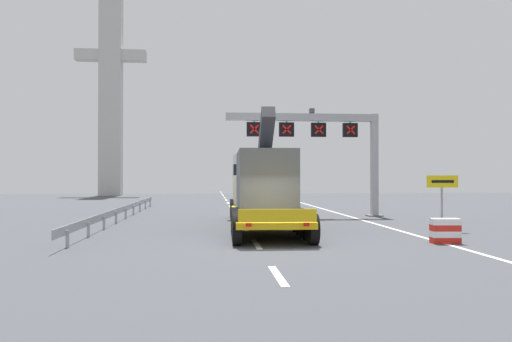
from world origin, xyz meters
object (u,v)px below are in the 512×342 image
object	(u,v)px
overhead_lane_gantry	(324,135)
exit_sign_yellow	(442,189)
crash_barrier_striped	(445,231)
bridge_pylon_distant	(111,80)
heavy_haul_truck_yellow	(261,185)

from	to	relation	value
overhead_lane_gantry	exit_sign_yellow	xyz separation A→B (m)	(3.36, -8.79, -3.09)
crash_barrier_striped	bridge_pylon_distant	xyz separation A→B (m)	(-21.32, 49.92, 14.54)
overhead_lane_gantry	bridge_pylon_distant	distance (m)	43.24
crash_barrier_striped	bridge_pylon_distant	size ratio (longest dim) A/B	0.04
crash_barrier_striped	bridge_pylon_distant	world-z (taller)	bridge_pylon_distant
exit_sign_yellow	heavy_haul_truck_yellow	bearing A→B (deg)	155.90
exit_sign_yellow	crash_barrier_striped	bearing A→B (deg)	-113.72
heavy_haul_truck_yellow	bridge_pylon_distant	world-z (taller)	bridge_pylon_distant
overhead_lane_gantry	crash_barrier_striped	distance (m)	13.63
overhead_lane_gantry	exit_sign_yellow	distance (m)	9.90
heavy_haul_truck_yellow	exit_sign_yellow	bearing A→B (deg)	-24.10
exit_sign_yellow	overhead_lane_gantry	bearing A→B (deg)	110.93
overhead_lane_gantry	exit_sign_yellow	bearing A→B (deg)	-69.07
crash_barrier_striped	bridge_pylon_distant	distance (m)	56.20
heavy_haul_truck_yellow	bridge_pylon_distant	bearing A→B (deg)	109.83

